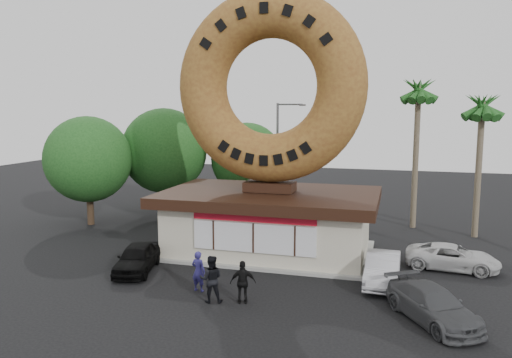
{
  "coord_description": "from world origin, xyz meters",
  "views": [
    {
      "loc": [
        6.42,
        -19.05,
        7.62
      ],
      "look_at": [
        -0.18,
        4.0,
        4.22
      ],
      "focal_mm": 35.0,
      "sensor_mm": 36.0,
      "label": 1
    }
  ],
  "objects_px": {
    "street_lamp": "(279,152)",
    "person_right": "(243,282)",
    "car_grey": "(433,305)",
    "giant_donut": "(270,87)",
    "car_silver": "(383,269)",
    "donut_shop": "(270,220)",
    "car_white": "(453,257)",
    "car_black": "(137,258)",
    "person_left": "(198,271)",
    "person_center": "(211,279)"
  },
  "relations": [
    {
      "from": "person_right",
      "to": "car_grey",
      "type": "bearing_deg",
      "value": 164.47
    },
    {
      "from": "donut_shop",
      "to": "car_black",
      "type": "height_order",
      "value": "donut_shop"
    },
    {
      "from": "person_left",
      "to": "car_black",
      "type": "bearing_deg",
      "value": -13.36
    },
    {
      "from": "person_left",
      "to": "person_center",
      "type": "relative_size",
      "value": 0.91
    },
    {
      "from": "giant_donut",
      "to": "street_lamp",
      "type": "distance_m",
      "value": 11.01
    },
    {
      "from": "car_black",
      "to": "car_grey",
      "type": "distance_m",
      "value": 13.18
    },
    {
      "from": "car_silver",
      "to": "person_left",
      "type": "bearing_deg",
      "value": -156.04
    },
    {
      "from": "giant_donut",
      "to": "person_center",
      "type": "bearing_deg",
      "value": -93.85
    },
    {
      "from": "car_grey",
      "to": "person_center",
      "type": "bearing_deg",
      "value": 150.8
    },
    {
      "from": "person_center",
      "to": "person_right",
      "type": "relative_size",
      "value": 1.1
    },
    {
      "from": "street_lamp",
      "to": "car_grey",
      "type": "height_order",
      "value": "street_lamp"
    },
    {
      "from": "car_silver",
      "to": "car_white",
      "type": "height_order",
      "value": "car_silver"
    },
    {
      "from": "giant_donut",
      "to": "car_silver",
      "type": "distance_m",
      "value": 10.54
    },
    {
      "from": "car_black",
      "to": "giant_donut",
      "type": "bearing_deg",
      "value": 29.44
    },
    {
      "from": "donut_shop",
      "to": "car_grey",
      "type": "bearing_deg",
      "value": -41.25
    },
    {
      "from": "donut_shop",
      "to": "car_white",
      "type": "height_order",
      "value": "donut_shop"
    },
    {
      "from": "donut_shop",
      "to": "giant_donut",
      "type": "height_order",
      "value": "giant_donut"
    },
    {
      "from": "person_left",
      "to": "car_white",
      "type": "distance_m",
      "value": 12.13
    },
    {
      "from": "car_black",
      "to": "car_grey",
      "type": "height_order",
      "value": "car_black"
    },
    {
      "from": "street_lamp",
      "to": "car_black",
      "type": "xyz_separation_m",
      "value": [
        -3.33,
        -14.82,
        -3.82
      ]
    },
    {
      "from": "street_lamp",
      "to": "car_black",
      "type": "height_order",
      "value": "street_lamp"
    },
    {
      "from": "donut_shop",
      "to": "car_silver",
      "type": "height_order",
      "value": "donut_shop"
    },
    {
      "from": "car_grey",
      "to": "donut_shop",
      "type": "bearing_deg",
      "value": 106.29
    },
    {
      "from": "street_lamp",
      "to": "person_center",
      "type": "xyz_separation_m",
      "value": [
        1.36,
        -17.35,
        -3.54
      ]
    },
    {
      "from": "person_right",
      "to": "car_grey",
      "type": "relative_size",
      "value": 0.4
    },
    {
      "from": "giant_donut",
      "to": "person_left",
      "type": "height_order",
      "value": "giant_donut"
    },
    {
      "from": "giant_donut",
      "to": "car_black",
      "type": "xyz_separation_m",
      "value": [
        -5.19,
        -4.82,
        -8.05
      ]
    },
    {
      "from": "street_lamp",
      "to": "car_white",
      "type": "xyz_separation_m",
      "value": [
        10.96,
        -10.39,
        -3.89
      ]
    },
    {
      "from": "car_black",
      "to": "car_silver",
      "type": "relative_size",
      "value": 0.96
    },
    {
      "from": "car_black",
      "to": "person_center",
      "type": "bearing_deg",
      "value": -41.82
    },
    {
      "from": "street_lamp",
      "to": "car_grey",
      "type": "distance_m",
      "value": 19.84
    },
    {
      "from": "street_lamp",
      "to": "car_grey",
      "type": "relative_size",
      "value": 1.86
    },
    {
      "from": "car_black",
      "to": "car_silver",
      "type": "bearing_deg",
      "value": -5.71
    },
    {
      "from": "street_lamp",
      "to": "person_center",
      "type": "height_order",
      "value": "street_lamp"
    },
    {
      "from": "donut_shop",
      "to": "car_silver",
      "type": "relative_size",
      "value": 2.78
    },
    {
      "from": "donut_shop",
      "to": "person_center",
      "type": "height_order",
      "value": "donut_shop"
    },
    {
      "from": "person_right",
      "to": "car_white",
      "type": "height_order",
      "value": "person_right"
    },
    {
      "from": "person_right",
      "to": "car_black",
      "type": "height_order",
      "value": "person_right"
    },
    {
      "from": "street_lamp",
      "to": "car_black",
      "type": "bearing_deg",
      "value": -102.67
    },
    {
      "from": "car_silver",
      "to": "car_white",
      "type": "distance_m",
      "value": 4.29
    },
    {
      "from": "person_center",
      "to": "person_right",
      "type": "distance_m",
      "value": 1.28
    },
    {
      "from": "car_silver",
      "to": "car_white",
      "type": "xyz_separation_m",
      "value": [
        3.14,
        2.91,
        -0.07
      ]
    },
    {
      "from": "car_black",
      "to": "car_white",
      "type": "xyz_separation_m",
      "value": [
        14.29,
        4.43,
        -0.06
      ]
    },
    {
      "from": "street_lamp",
      "to": "person_right",
      "type": "xyz_separation_m",
      "value": [
        2.61,
        -17.13,
        -3.62
      ]
    },
    {
      "from": "car_grey",
      "to": "car_white",
      "type": "bearing_deg",
      "value": 46.42
    },
    {
      "from": "car_grey",
      "to": "street_lamp",
      "type": "bearing_deg",
      "value": 87.38
    },
    {
      "from": "donut_shop",
      "to": "person_right",
      "type": "xyz_separation_m",
      "value": [
        0.76,
        -7.12,
        -0.91
      ]
    },
    {
      "from": "person_center",
      "to": "car_grey",
      "type": "relative_size",
      "value": 0.44
    },
    {
      "from": "donut_shop",
      "to": "street_lamp",
      "type": "relative_size",
      "value": 1.4
    },
    {
      "from": "giant_donut",
      "to": "person_right",
      "type": "bearing_deg",
      "value": -83.93
    }
  ]
}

